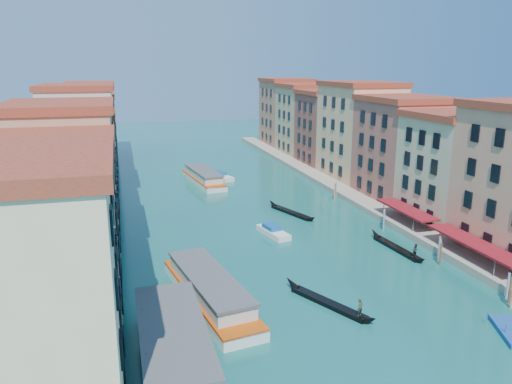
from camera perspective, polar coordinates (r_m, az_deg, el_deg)
left_bank_palazzos at (r=91.15m, az=-19.56°, el=4.29°), size 12.80×128.40×21.00m
right_bank_palazzos at (r=103.61m, az=13.16°, el=5.87°), size 12.80×128.40×21.00m
quay at (r=101.81m, az=8.91°, el=0.63°), size 4.00×140.00×1.00m
restaurant_awnings at (r=66.85m, az=24.03°, el=-5.53°), size 3.20×44.55×3.12m
vaporetto_stop at (r=43.60m, az=-9.40°, el=-17.42°), size 5.40×16.40×3.65m
mooring_poles_right at (r=69.92m, az=18.94°, el=-5.66°), size 1.44×54.24×3.20m
mooring_poles_left at (r=43.56m, az=-12.83°, el=-17.85°), size 0.24×8.24×3.20m
vaporetto_near at (r=53.68m, az=-5.36°, el=-11.02°), size 7.68×20.35×2.96m
vaporetto_far at (r=106.37m, az=-6.03°, el=1.73°), size 6.67×19.27×2.81m
gondola_fore at (r=53.48m, az=8.24°, el=-12.29°), size 6.36×11.75×2.52m
gondola_right at (r=70.11m, az=15.89°, el=-6.09°), size 1.94×12.45×2.48m
gondola_far at (r=84.11m, az=3.94°, el=-2.23°), size 5.12×12.22×1.79m
motorboat_mid at (r=73.60m, az=1.94°, el=-4.49°), size 3.53×7.15×1.42m
motorboat_far at (r=109.88m, az=-4.12°, el=1.83°), size 4.92×8.05×1.59m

